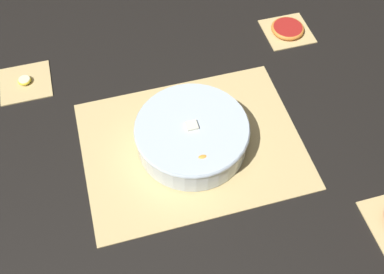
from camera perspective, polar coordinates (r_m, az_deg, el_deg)
name	(u,v)px	position (r m, az deg, el deg)	size (l,w,h in m)	color
ground_plane	(192,145)	(1.03, 0.00, -1.05)	(6.00, 6.00, 0.00)	black
bamboo_mat_center	(192,144)	(1.03, 0.00, -0.96)	(0.50, 0.38, 0.01)	#D6B775
coaster_mat_far_left	(25,82)	(1.22, -20.40, 6.54)	(0.13, 0.13, 0.01)	#D6B775
coaster_mat_far_right	(287,31)	(1.31, 11.98, 13.03)	(0.13, 0.13, 0.01)	#D6B775
fruit_salad_bowl	(192,134)	(1.00, -0.01, 0.42)	(0.26, 0.26, 0.07)	silver
banana_coin_single	(25,80)	(1.22, -20.50, 6.77)	(0.03, 0.03, 0.01)	#F4EABC
grapefruit_slice	(288,29)	(1.31, 12.05, 13.32)	(0.09, 0.09, 0.01)	#B2231E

